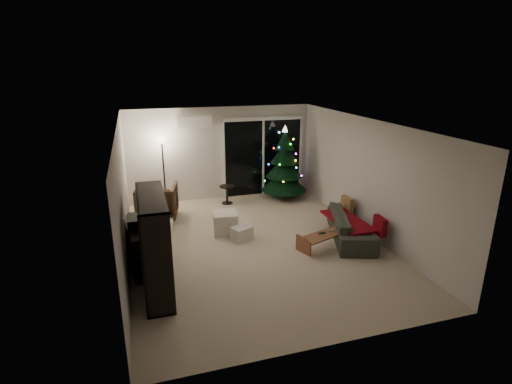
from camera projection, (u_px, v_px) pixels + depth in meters
room at (256, 177)px, 9.44m from camera, size 6.50×7.51×2.60m
bookshelf at (141, 246)px, 6.34m from camera, size 0.64×1.69×1.64m
media_cabinet at (142, 246)px, 7.28m from camera, size 0.69×1.37×0.82m
stereo at (140, 221)px, 7.13m from camera, size 0.41×0.49×0.17m
armchair at (157, 202)px, 9.54m from camera, size 1.07×1.09×0.85m
ottoman at (225, 223)px, 8.79m from camera, size 0.59×0.59×0.47m
cardboard_box_a at (163, 227)px, 8.82m from camera, size 0.46×0.40×0.28m
cardboard_box_b at (242, 233)px, 8.48m from camera, size 0.51×0.45×0.29m
side_table at (227, 195)px, 10.64m from camera, size 0.42×0.42×0.49m
floor_lamp at (164, 174)px, 10.15m from camera, size 0.29×0.29×1.80m
sofa at (351, 226)px, 8.50m from camera, size 1.35×2.08×0.57m
sofa_throw at (347, 221)px, 8.43m from camera, size 0.60×1.40×0.05m
cushion_a at (347, 205)px, 9.09m from camera, size 0.14×0.38×0.37m
cushion_b at (380, 226)px, 7.91m from camera, size 0.14×0.38×0.37m
coffee_table at (328, 241)px, 8.02m from camera, size 1.21×0.76×0.36m
remote_a at (322, 233)px, 7.92m from camera, size 0.14×0.04×0.02m
remote_b at (332, 231)px, 8.04m from camera, size 0.14×0.08×0.02m
christmas_tree at (284, 162)px, 10.88m from camera, size 1.43×1.43×2.02m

